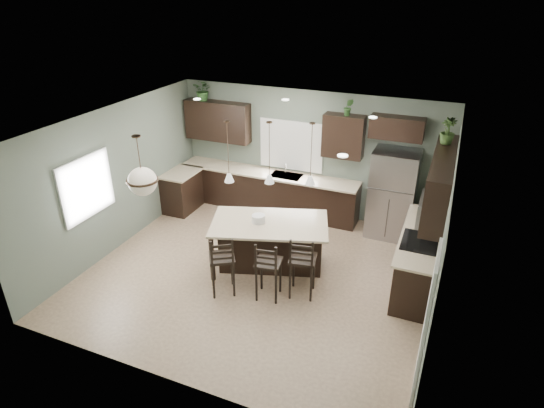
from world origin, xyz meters
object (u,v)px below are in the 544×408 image
at_px(refrigerator, 392,194).
at_px(bar_stool_center, 268,269).
at_px(kitchen_island, 270,244).
at_px(plant_back_left, 203,90).
at_px(bar_stool_left, 222,264).
at_px(bar_stool_right, 303,265).
at_px(serving_dish, 258,219).

height_order(refrigerator, bar_stool_center, refrigerator).
height_order(kitchen_island, plant_back_left, plant_back_left).
height_order(bar_stool_center, plant_back_left, plant_back_left).
bearing_deg(bar_stool_left, bar_stool_right, -12.65).
distance_m(refrigerator, kitchen_island, 2.82).
bearing_deg(bar_stool_left, serving_dish, 43.97).
bearing_deg(refrigerator, plant_back_left, 177.60).
xyz_separation_m(refrigerator, bar_stool_left, (-2.28, -3.11, -0.36)).
distance_m(bar_stool_left, bar_stool_center, 0.79).
distance_m(bar_stool_center, plant_back_left, 4.74).
bearing_deg(serving_dish, bar_stool_left, -103.84).
xyz_separation_m(bar_stool_left, bar_stool_center, (0.77, 0.17, -0.01)).
relative_size(refrigerator, kitchen_island, 0.89).
distance_m(refrigerator, bar_stool_center, 3.32).
relative_size(bar_stool_center, plant_back_left, 2.37).
xyz_separation_m(refrigerator, bar_stool_center, (-1.51, -2.94, -0.37)).
height_order(kitchen_island, bar_stool_left, bar_stool_left).
distance_m(bar_stool_left, bar_stool_right, 1.35).
xyz_separation_m(serving_dish, bar_stool_left, (-0.24, -0.97, -0.43)).
xyz_separation_m(kitchen_island, serving_dish, (-0.19, -0.06, 0.53)).
bearing_deg(plant_back_left, kitchen_island, -41.41).
bearing_deg(kitchen_island, bar_stool_center, -86.30).
distance_m(serving_dish, plant_back_left, 3.70).
bearing_deg(serving_dish, bar_stool_right, -26.75).
xyz_separation_m(kitchen_island, plant_back_left, (-2.56, 2.26, 2.17)).
height_order(refrigerator, bar_stool_right, refrigerator).
height_order(bar_stool_center, bar_stool_right, bar_stool_right).
distance_m(refrigerator, serving_dish, 2.95).
height_order(serving_dish, bar_stool_right, bar_stool_right).
relative_size(serving_dish, plant_back_left, 0.51).
distance_m(kitchen_island, plant_back_left, 4.05).
xyz_separation_m(refrigerator, kitchen_island, (-1.85, -2.07, -0.46)).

